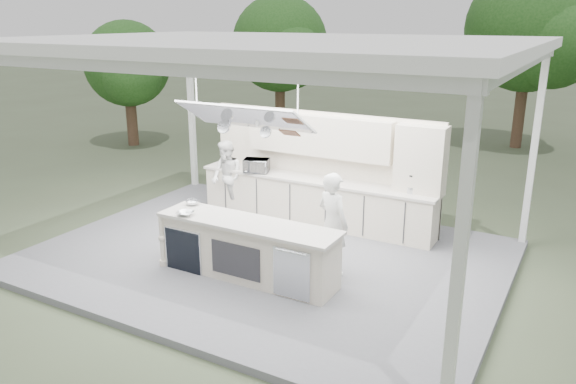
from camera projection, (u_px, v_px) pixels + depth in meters
The scene contains 12 objects.
ground at pixel (267, 261), 10.07m from camera, with size 90.00×90.00×0.00m, color #455138.
stage_deck at pixel (267, 258), 10.05m from camera, with size 8.00×6.00×0.12m, color slate.
tent at pixel (264, 48), 8.96m from camera, with size 8.20×6.20×3.86m.
demo_island at pixel (247, 249), 9.05m from camera, with size 3.10×0.79×0.95m.
back_counter at pixel (315, 200), 11.47m from camera, with size 5.08×0.72×0.95m.
back_wall_unit at pixel (340, 154), 11.16m from camera, with size 5.05×0.48×2.25m.
tree_cluster at pixel (426, 48), 17.31m from camera, with size 19.55×9.40×5.85m.
head_chef at pixel (333, 224), 9.09m from camera, with size 0.63×0.41×1.72m, color white.
sous_chef at pixel (227, 177), 11.99m from camera, with size 0.77×0.60×1.57m, color white.
toaster_oven at pixel (256, 166), 11.72m from camera, with size 0.52×0.35×0.29m, color silver.
bowl_large at pixel (185, 214), 9.18m from camera, with size 0.27×0.27×0.07m, color silver.
bowl_small at pixel (192, 203), 9.71m from camera, with size 0.24×0.24×0.07m, color silver.
Camera 1 is at (4.85, -7.88, 4.17)m, focal length 35.00 mm.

